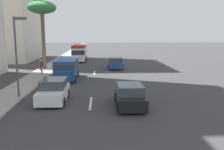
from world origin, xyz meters
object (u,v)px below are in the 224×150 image
street_lamp (17,47)px  car_fifth (115,63)px  car_fourth (130,96)px  pedestrian_by_tree (42,66)px  minibus_lead (80,52)px  pedestrian_near_lamp (40,63)px  van_third (67,68)px  palm_tree (42,10)px  car_second (54,91)px

street_lamp → car_fifth: bearing=-27.9°
car_fourth → pedestrian_by_tree: bearing=33.7°
street_lamp → minibus_lead: bearing=-5.7°
pedestrian_near_lamp → van_third: bearing=-163.6°
pedestrian_near_lamp → car_fifth: bearing=-98.2°
palm_tree → pedestrian_by_tree: bearing=-172.4°
pedestrian_near_lamp → palm_tree: palm_tree is taller
pedestrian_by_tree → palm_tree: palm_tree is taller
pedestrian_by_tree → car_fifth: bearing=42.1°
minibus_lead → car_fourth: (-27.58, -5.56, -0.84)m
car_second → van_third: (8.65, 0.14, 0.50)m
street_lamp → pedestrian_near_lamp: bearing=7.3°
pedestrian_by_tree → palm_tree: 8.10m
pedestrian_near_lamp → car_second: bearing=177.1°
car_fifth → pedestrian_by_tree: bearing=116.5°
van_third → palm_tree: 10.82m
minibus_lead → pedestrian_near_lamp: (-11.49, 4.27, -0.55)m
minibus_lead → car_second: minibus_lead is taller
minibus_lead → pedestrian_by_tree: (-14.04, 3.46, -0.53)m
car_fourth → pedestrian_by_tree: (13.54, 9.02, 0.31)m
car_second → pedestrian_by_tree: size_ratio=2.53×
pedestrian_near_lamp → palm_tree: 7.14m
car_second → pedestrian_by_tree: 12.49m
van_third → street_lamp: (-7.77, 2.56, 2.64)m
minibus_lead → pedestrian_by_tree: size_ratio=3.95×
street_lamp → car_fourth: bearing=-107.0°
car_second → palm_tree: size_ratio=0.46×
car_fourth → street_lamp: 9.03m
van_third → street_lamp: street_lamp is taller
car_fifth → palm_tree: size_ratio=0.48×
van_third → minibus_lead: bearing=-179.9°
van_third → pedestrian_by_tree: size_ratio=3.25×
van_third → pedestrian_near_lamp: size_ratio=3.31×
minibus_lead → street_lamp: (-25.11, 2.52, 2.33)m
pedestrian_by_tree → palm_tree: bearing=113.2°
minibus_lead → van_third: (-17.34, -0.04, -0.31)m
car_second → car_fourth: size_ratio=1.02×
car_second → van_third: 8.66m
car_second → car_fourth: 5.62m
minibus_lead → pedestrian_near_lamp: size_ratio=4.02×
van_third → pedestrian_by_tree: van_third is taller
minibus_lead → palm_tree: palm_tree is taller
car_fourth → minibus_lead: bearing=11.4°
minibus_lead → car_fifth: size_ratio=1.52×
car_fifth → pedestrian_by_tree: size_ratio=2.60×
car_second → pedestrian_near_lamp: pedestrian_near_lamp is taller
minibus_lead → car_second: (-25.99, -0.17, -0.81)m
car_fourth → car_fifth: car_fifth is taller
pedestrian_near_lamp → minibus_lead: bearing=-40.2°
minibus_lead → palm_tree: (-9.88, 4.02, 6.40)m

